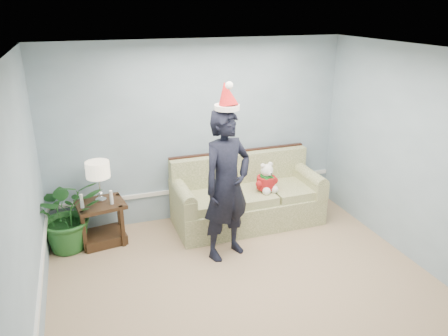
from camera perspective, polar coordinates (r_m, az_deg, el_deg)
room_shell at (r=4.32m, az=5.69°, el=-3.98°), size 4.54×5.04×2.74m
wainscot_trim at (r=5.47m, az=-11.38°, el=-9.27°), size 4.49×4.99×0.06m
sofa at (r=6.65m, az=2.91°, el=-4.05°), size 2.20×0.96×1.03m
side_table at (r=6.35m, az=-15.55°, el=-7.42°), size 0.70×0.61×0.60m
table_lamp at (r=6.08m, az=-16.15°, el=-0.42°), size 0.32×0.32×0.57m
candle_pair at (r=6.07m, az=-16.29°, el=-3.99°), size 0.43×0.05×0.20m
houseplant at (r=6.22m, az=-19.73°, el=-5.62°), size 1.03×0.92×1.04m
man at (r=5.52m, az=0.36°, el=-2.31°), size 0.84×0.70×1.98m
santa_hat at (r=5.20m, az=0.33°, el=9.29°), size 0.38×0.41×0.36m
teddy_bear at (r=6.45m, az=5.56°, el=-1.68°), size 0.32×0.34×0.45m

